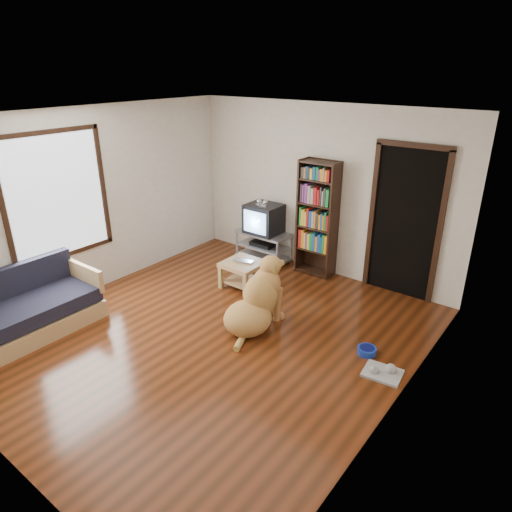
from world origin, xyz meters
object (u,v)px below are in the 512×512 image
Objects in this scene: coffee_table at (243,269)px; dog at (257,302)px; grey_rag at (382,373)px; bookshelf at (318,213)px; laptop at (242,262)px; sofa at (24,315)px; crt_tv at (265,218)px; dog_bowl at (367,351)px; tv_stand at (264,245)px.

dog reaches higher than coffee_table.
bookshelf reaches higher than grey_rag.
laptop is 2.64m from grey_rag.
coffee_table is at bearing 137.80° from dog.
crt_tv is at bearing 75.07° from sofa.
dog_bowl is 0.12× the size of sofa.
crt_tv is at bearing -175.68° from bookshelf.
laptop is 0.17× the size of sofa.
sofa is (-1.92, -3.72, -0.74)m from bookshelf.
coffee_table is at bearing 164.04° from grey_rag.
tv_stand is at bearing 74.98° from sofa.
dog_bowl is at bearing 140.19° from grey_rag.
sofa reaches higher than tv_stand.
laptop is at bearing -71.17° from crt_tv.
bookshelf reaches higher than dog_bowl.
tv_stand is 3.76m from sofa.
coffee_table is (0.36, -1.02, -0.46)m from crt_tv.
crt_tv is at bearing 90.00° from tv_stand.
coffee_table is at bearing -118.53° from bookshelf.
tv_stand is 0.50× the size of bookshelf.
laptop is 1.10m from tv_stand.
coffee_table is at bearing 76.90° from laptop.
bookshelf is 1.57× the size of dog.
coffee_table reaches higher than grey_rag.
grey_rag is 0.35× the size of dog.
dog is (1.20, -1.76, 0.07)m from tv_stand.
dog_bowl is at bearing -29.64° from tv_stand.
dog_bowl is at bearing -24.33° from laptop.
grey_rag is at bearing -31.14° from crt_tv.
bookshelf is 1.43m from coffee_table.
dog is at bearing -178.61° from grey_rag.
bookshelf is 4.26m from sofa.
tv_stand is (-2.88, 1.72, 0.25)m from grey_rag.
dog_bowl is 0.38× the size of crt_tv.
dog reaches higher than tv_stand.
coffee_table is (1.33, 2.63, 0.02)m from sofa.
dog is (0.84, -0.73, -0.07)m from laptop.
bookshelf is (0.59, 1.12, 0.59)m from laptop.
crt_tv is 2.18m from dog.
crt_tv reaches higher than sofa.
grey_rag is 0.69× the size of crt_tv.
tv_stand is 1.20m from bookshelf.
sofa is 1.57× the size of dog.
sofa reaches higher than dog_bowl.
bookshelf is at bearing 62.68° from sofa.
bookshelf is at bearing 5.63° from tv_stand.
laptop is 0.34× the size of tv_stand.
dog is (1.20, -1.78, -0.40)m from crt_tv.
laptop reaches higher than dog_bowl.
laptop is at bearing -117.88° from bookshelf.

